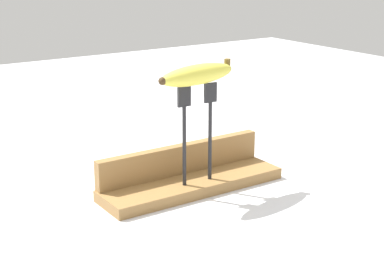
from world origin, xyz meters
name	(u,v)px	position (x,y,z in m)	size (l,w,h in m)	color
ground_plane	(192,189)	(0.00, 0.00, 0.00)	(3.00, 3.00, 0.00)	silver
wooden_board	(192,184)	(0.00, 0.00, 0.01)	(0.36, 0.10, 0.02)	olive
board_backstop	(180,159)	(0.00, 0.04, 0.05)	(0.35, 0.02, 0.06)	olive
fork_stand_center	(197,125)	(0.00, -0.02, 0.13)	(0.08, 0.01, 0.18)	black
banana_raised_center	(197,74)	(0.00, -0.02, 0.22)	(0.18, 0.07, 0.04)	#DBD147
banana_chunk_near	(107,178)	(-0.13, 0.11, 0.02)	(0.06, 0.07, 0.03)	gold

